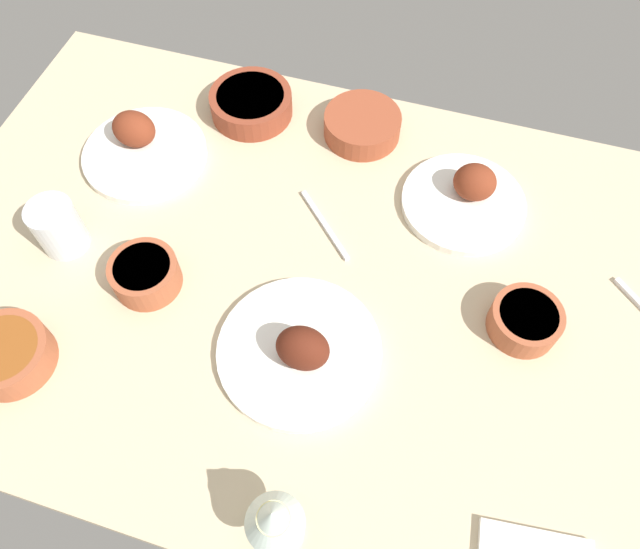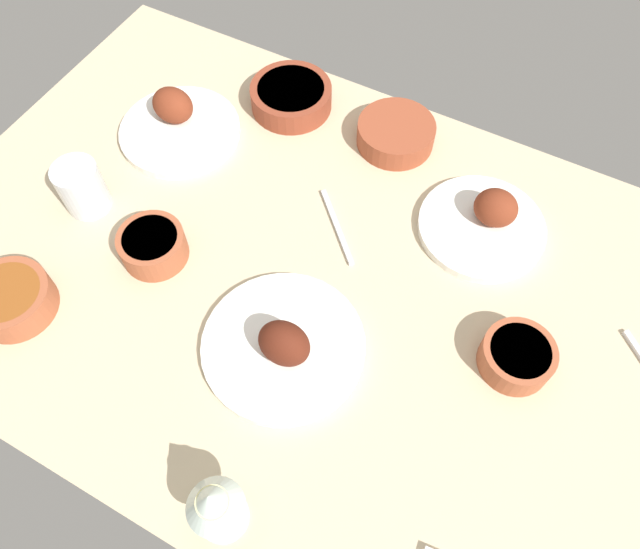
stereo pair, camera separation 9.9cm
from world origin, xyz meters
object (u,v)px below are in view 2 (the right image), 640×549
plate_near_viewer (486,222)px  wine_glass (213,503)px  plate_far_side (178,123)px  bowl_cream (396,133)px  bowl_sauce (291,96)px  water_tumbler (82,188)px  bowl_soup (11,299)px  fork_loose (337,226)px  bowl_pasta (517,356)px  plate_center_main (284,345)px  bowl_onions (153,245)px

plate_near_viewer → wine_glass: (14.13, 61.61, 7.98)cm
plate_far_side → bowl_cream: (-38.10, -17.06, 0.54)cm
bowl_sauce → water_tumbler: size_ratio=1.70×
bowl_soup → wine_glass: bearing=166.6°
plate_near_viewer → fork_loose: (22.62, 12.04, -1.54)cm
bowl_cream → bowl_pasta: bearing=136.8°
bowl_soup → plate_far_side: bearing=-91.0°
plate_far_side → bowl_cream: plate_far_side is taller
plate_far_side → bowl_cream: size_ratio=1.58×
plate_center_main → wine_glass: size_ratio=1.82×
water_tumbler → plate_center_main: bearing=169.6°
plate_near_viewer → bowl_pasta: plate_near_viewer is taller
wine_glass → water_tumbler: wine_glass is taller
plate_center_main → bowl_sauce: plate_center_main is taller
plate_center_main → bowl_sauce: 53.06cm
bowl_soup → fork_loose: bearing=-134.9°
plate_near_viewer → bowl_soup: plate_near_viewer is taller
plate_far_side → bowl_soup: bearing=89.0°
plate_center_main → bowl_onions: plate_center_main is taller
bowl_onions → plate_near_viewer: bearing=-146.2°
plate_far_side → plate_center_main: (-41.07, 30.58, -0.01)cm
plate_center_main → bowl_pasta: bearing=-155.2°
bowl_sauce → water_tumbler: 43.28cm
plate_near_viewer → bowl_cream: (22.09, -11.02, 0.57)cm
fork_loose → bowl_cream: bearing=133.5°
bowl_cream → bowl_soup: bearing=57.7°
bowl_sauce → bowl_cream: bearing=-177.6°
bowl_onions → water_tumbler: (16.89, -3.19, 1.79)cm
bowl_sauce → water_tumbler: (19.74, 38.46, 2.08)cm
plate_center_main → wine_glass: bearing=101.3°
fork_loose → plate_far_side: bearing=-144.2°
plate_center_main → bowl_onions: (28.03, -5.05, 0.94)cm
wine_glass → plate_center_main: bearing=-78.7°
wine_glass → bowl_soup: bearing=-13.4°
plate_far_side → bowl_onions: bearing=117.1°
plate_near_viewer → plate_center_main: size_ratio=0.87×
plate_center_main → bowl_cream: size_ratio=1.73×
plate_far_side → bowl_cream: bearing=-155.9°
bowl_sauce → fork_loose: (-21.68, 22.13, -2.21)cm
bowl_sauce → bowl_onions: bearing=86.1°
wine_glass → plate_far_side: bearing=-50.3°
plate_center_main → fork_loose: bearing=-81.9°
plate_center_main → plate_near_viewer: bearing=-117.6°
bowl_cream → wine_glass: size_ratio=1.05×
wine_glass → bowl_cream: bearing=-83.7°
bowl_soup → bowl_cream: bearing=-122.3°
bowl_sauce → fork_loose: size_ratio=0.98×
plate_far_side → bowl_onions: size_ratio=2.08×
plate_near_viewer → bowl_sauce: plate_near_viewer is taller
bowl_sauce → bowl_soup: bearing=74.6°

